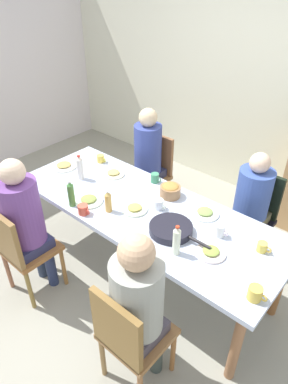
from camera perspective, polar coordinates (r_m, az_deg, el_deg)
The scene contains 30 objects.
ground_plane at distance 3.35m, azimuth 0.00°, elevation -12.91°, with size 6.95×6.95×0.00m, color gray.
wall_back at distance 4.16m, azimuth 18.99°, elevation 16.18°, with size 6.04×0.12×2.60m, color silver.
dining_table at distance 2.89m, azimuth 0.00°, elevation -3.66°, with size 2.41×0.90×0.75m.
chair_0 at distance 3.00m, azimuth -19.71°, elevation -8.62°, with size 0.40×0.40×0.90m.
person_0 at distance 2.87m, azimuth -19.17°, elevation -4.05°, with size 0.31×0.31×1.28m.
chair_1 at distance 3.84m, azimuth 1.39°, elevation 3.65°, with size 0.40×0.40×0.90m.
person_1 at distance 3.67m, azimuth 0.52°, elevation 6.16°, with size 0.30×0.30×1.24m.
chair_2 at distance 2.31m, azimuth -2.50°, elevation -22.64°, with size 0.40×0.40×0.90m.
person_2 at distance 2.15m, azimuth -0.96°, elevation -17.53°, with size 0.32×0.32×1.26m.
chair_3 at distance 3.33m, azimuth 17.50°, elevation -3.37°, with size 0.40×0.40×0.90m.
person_3 at distance 3.16m, azimuth 17.32°, elevation -1.51°, with size 0.30×0.30×1.16m.
plate_0 at distance 3.29m, azimuth -5.06°, elevation 3.07°, with size 0.21×0.21×0.04m.
plate_1 at distance 2.95m, azimuth -9.13°, elevation -1.33°, with size 0.24×0.24×0.04m.
plate_2 at distance 2.47m, azimuth 11.00°, elevation -9.73°, with size 0.21×0.21×0.04m.
plate_3 at distance 3.50m, azimuth -13.12°, elevation 4.25°, with size 0.25×0.25×0.04m.
plate_4 at distance 2.81m, azimuth -1.55°, elevation -2.76°, with size 0.21×0.21×0.04m.
plate_5 at distance 2.81m, azimuth 10.03°, elevation -3.39°, with size 0.23×0.23×0.04m.
bowl_0 at distance 2.96m, azimuth 4.37°, elevation 0.29°, with size 0.18×0.18×0.12m.
serving_pan at distance 2.59m, azimuth 4.53°, elevation -6.10°, with size 0.51×0.33×0.06m.
cup_0 at distance 3.15m, azimuth 1.84°, elevation 2.34°, with size 0.11×0.07×0.09m.
cup_1 at distance 2.80m, azimuth -10.00°, elevation -2.89°, with size 0.12×0.08×0.08m.
cup_2 at distance 2.60m, azimuth 12.44°, elevation -6.24°, with size 0.11×0.07×0.10m.
cup_3 at distance 3.51m, azimuth -7.16°, elevation 5.51°, with size 0.11×0.07×0.08m.
cup_4 at distance 2.81m, azimuth 2.46°, elevation -2.05°, with size 0.12×0.08×0.09m.
cup_5 at distance 2.23m, azimuth 17.92°, elevation -15.67°, with size 0.12×0.09×0.09m.
cup_6 at distance 2.56m, azimuth 19.00°, elevation -8.61°, with size 0.11×0.07×0.07m.
bottle_0 at distance 2.87m, azimuth -11.97°, elevation -0.34°, with size 0.05×0.05×0.24m.
bottle_1 at distance 2.37m, azimuth 5.41°, elevation -8.03°, with size 0.05×0.05×0.24m.
bottle_2 at distance 3.22m, azimuth -10.55°, elevation 3.96°, with size 0.06×0.06×0.24m.
bottle_3 at distance 2.77m, azimuth -5.95°, elevation -1.59°, with size 0.06×0.06×0.20m.
Camera 1 is at (1.51, -1.73, 2.43)m, focal length 32.23 mm.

